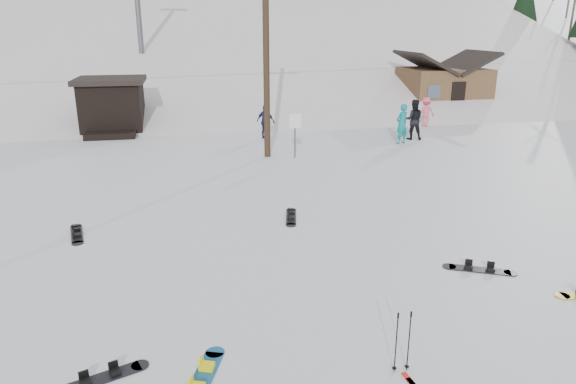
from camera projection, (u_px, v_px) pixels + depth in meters
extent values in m
plane|color=white|center=(280.00, 368.00, 8.27)|extent=(200.00, 200.00, 0.00)
cube|color=silver|center=(201.00, 173.00, 63.31)|extent=(60.00, 85.24, 65.97)
cube|color=white|center=(504.00, 160.00, 65.30)|extent=(45.66, 93.98, 54.59)
cylinder|color=#3A2819|center=(266.00, 46.00, 20.32)|extent=(0.26, 0.26, 9.00)
cylinder|color=#595B60|center=(295.00, 136.00, 21.26)|extent=(0.07, 0.07, 1.80)
cube|color=white|center=(295.00, 121.00, 21.02)|extent=(0.50, 0.04, 0.60)
cube|color=black|center=(113.00, 107.00, 26.57)|extent=(3.00, 3.00, 2.50)
cube|color=black|center=(110.00, 80.00, 26.15)|extent=(3.40, 3.40, 0.25)
cube|color=black|center=(111.00, 135.00, 25.23)|extent=(2.40, 1.20, 0.30)
cube|color=brown|center=(443.00, 90.00, 33.01)|extent=(5.00, 4.00, 2.70)
cube|color=black|center=(425.00, 63.00, 32.23)|extent=(2.69, 4.40, 1.43)
cube|color=black|center=(465.00, 62.00, 32.73)|extent=(2.69, 4.40, 1.43)
cube|color=black|center=(458.00, 98.00, 31.20)|extent=(0.90, 0.06, 1.90)
cube|color=#165D93|center=(202.00, 380.00, 7.98)|extent=(0.78, 1.43, 0.03)
cylinder|color=#165D93|center=(215.00, 353.00, 8.64)|extent=(0.32, 0.32, 0.03)
cube|color=yellow|center=(207.00, 366.00, 8.20)|extent=(0.27, 0.24, 0.09)
cylinder|color=black|center=(396.00, 343.00, 8.05)|extent=(0.02, 0.02, 1.03)
cylinder|color=black|center=(394.00, 368.00, 8.19)|extent=(0.08, 0.08, 0.01)
cylinder|color=black|center=(398.00, 316.00, 7.90)|extent=(0.03, 0.03, 0.09)
cylinder|color=black|center=(409.00, 342.00, 8.09)|extent=(0.02, 0.02, 1.03)
cylinder|color=black|center=(407.00, 366.00, 8.23)|extent=(0.08, 0.08, 0.01)
cylinder|color=black|center=(411.00, 314.00, 7.94)|extent=(0.03, 0.03, 0.09)
cube|color=black|center=(101.00, 379.00, 8.00)|extent=(1.26, 0.71, 0.03)
cylinder|color=black|center=(140.00, 366.00, 8.32)|extent=(0.29, 0.29, 0.03)
cube|color=black|center=(115.00, 371.00, 8.10)|extent=(0.22, 0.24, 0.08)
cube|color=black|center=(85.00, 381.00, 7.87)|extent=(0.22, 0.24, 0.08)
cube|color=black|center=(77.00, 234.00, 13.55)|extent=(0.55, 1.30, 0.03)
cylinder|color=black|center=(76.00, 226.00, 14.11)|extent=(0.29, 0.29, 0.03)
cylinder|color=black|center=(78.00, 243.00, 13.00)|extent=(0.29, 0.29, 0.03)
cube|color=black|center=(76.00, 229.00, 13.74)|extent=(0.24, 0.20, 0.08)
cube|color=black|center=(77.00, 235.00, 13.34)|extent=(0.24, 0.20, 0.08)
cube|color=black|center=(480.00, 270.00, 11.58)|extent=(1.32, 0.83, 0.03)
cylinder|color=black|center=(511.00, 273.00, 11.43)|extent=(0.30, 0.30, 0.03)
cylinder|color=black|center=(449.00, 267.00, 11.73)|extent=(0.30, 0.30, 0.03)
cube|color=black|center=(491.00, 269.00, 11.51)|extent=(0.24, 0.26, 0.09)
cube|color=black|center=(469.00, 266.00, 11.62)|extent=(0.24, 0.26, 0.09)
cylinder|color=gold|center=(562.00, 296.00, 10.46)|extent=(0.30, 0.30, 0.03)
cube|color=black|center=(291.00, 217.00, 14.77)|extent=(0.53, 1.27, 0.03)
cylinder|color=black|center=(291.00, 210.00, 15.36)|extent=(0.28, 0.28, 0.03)
cylinder|color=black|center=(291.00, 225.00, 14.18)|extent=(0.28, 0.28, 0.03)
cube|color=black|center=(291.00, 213.00, 14.97)|extent=(0.23, 0.19, 0.08)
cube|color=black|center=(291.00, 218.00, 14.54)|extent=(0.23, 0.19, 0.08)
imported|color=#0C7B7D|center=(402.00, 124.00, 23.77)|extent=(0.80, 0.69, 1.85)
imported|color=black|center=(413.00, 120.00, 24.68)|extent=(1.10, 0.96, 1.92)
imported|color=#F05476|center=(426.00, 112.00, 27.84)|extent=(1.08, 0.67, 1.59)
imported|color=#1C2146|center=(266.00, 122.00, 24.87)|extent=(1.01, 0.94, 1.67)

